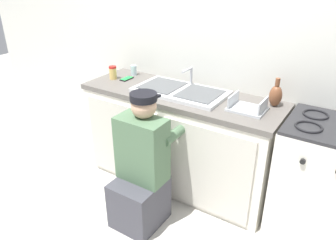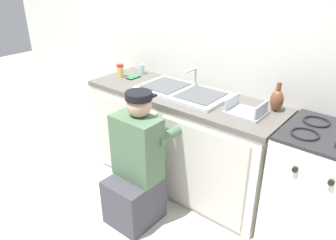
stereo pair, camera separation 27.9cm
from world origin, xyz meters
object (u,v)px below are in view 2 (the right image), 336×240
object	(u,v)px
plumber_person	(136,170)
dish_rack_tray	(246,111)
vase_decorative	(277,100)
condiment_jar	(120,71)
sink_double_basin	(183,91)
water_glass	(142,69)
cell_phone	(133,77)
stove_range	(318,191)

from	to	relation	value
plumber_person	dish_rack_tray	bearing A→B (deg)	45.09
vase_decorative	condiment_jar	size ratio (longest dim) A/B	1.80
sink_double_basin	water_glass	bearing A→B (deg)	164.78
dish_rack_tray	condiment_jar	bearing A→B (deg)	179.39
vase_decorative	dish_rack_tray	size ratio (longest dim) A/B	0.82
cell_phone	water_glass	distance (m)	0.15
stove_range	plumber_person	size ratio (longest dim) A/B	0.85
cell_phone	water_glass	bearing A→B (deg)	99.86
stove_range	plumber_person	xyz separation A→B (m)	(-1.20, -0.64, -0.01)
plumber_person	stove_range	bearing A→B (deg)	27.95
water_glass	sink_double_basin	bearing A→B (deg)	-15.22
stove_range	vase_decorative	size ratio (longest dim) A/B	4.09
stove_range	dish_rack_tray	world-z (taller)	dish_rack_tray
sink_double_basin	vase_decorative	size ratio (longest dim) A/B	3.48
sink_double_basin	condiment_jar	distance (m)	0.75
vase_decorative	dish_rack_tray	xyz separation A→B (m)	(-0.15, -0.20, -0.07)
stove_range	condiment_jar	xyz separation A→B (m)	(-1.98, -0.03, 0.51)
stove_range	condiment_jar	size ratio (longest dim) A/B	7.35
water_glass	stove_range	bearing A→B (deg)	-5.47
dish_rack_tray	condiment_jar	distance (m)	1.38
plumber_person	cell_phone	distance (m)	1.05
condiment_jar	sink_double_basin	bearing A→B (deg)	2.23
sink_double_basin	stove_range	size ratio (longest dim) A/B	0.85
water_glass	condiment_jar	world-z (taller)	condiment_jar
sink_double_basin	plumber_person	bearing A→B (deg)	-87.11
plumber_person	vase_decorative	distance (m)	1.22
cell_phone	dish_rack_tray	world-z (taller)	dish_rack_tray
dish_rack_tray	condiment_jar	size ratio (longest dim) A/B	2.19
cell_phone	sink_double_basin	bearing A→B (deg)	-2.98
stove_range	vase_decorative	bearing A→B (deg)	160.77
stove_range	water_glass	xyz separation A→B (m)	(-1.89, 0.18, 0.50)
stove_range	plumber_person	distance (m)	1.36
cell_phone	vase_decorative	size ratio (longest dim) A/B	0.61
stove_range	condiment_jar	bearing A→B (deg)	-179.22
dish_rack_tray	sink_double_basin	bearing A→B (deg)	175.98
dish_rack_tray	condiment_jar	xyz separation A→B (m)	(-1.38, 0.01, 0.04)
water_glass	plumber_person	bearing A→B (deg)	-49.84
sink_double_basin	cell_phone	size ratio (longest dim) A/B	5.71
sink_double_basin	vase_decorative	xyz separation A→B (m)	(0.78, 0.16, 0.07)
dish_rack_tray	stove_range	bearing A→B (deg)	3.94
sink_double_basin	condiment_jar	xyz separation A→B (m)	(-0.75, -0.03, 0.05)
cell_phone	stove_range	bearing A→B (deg)	-1.08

